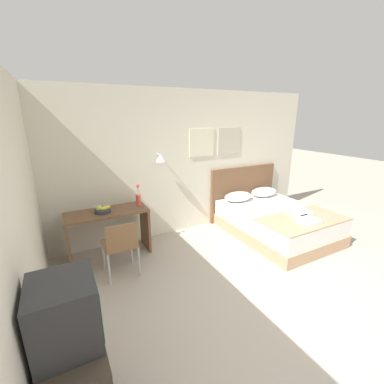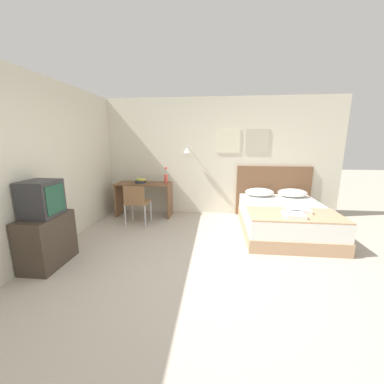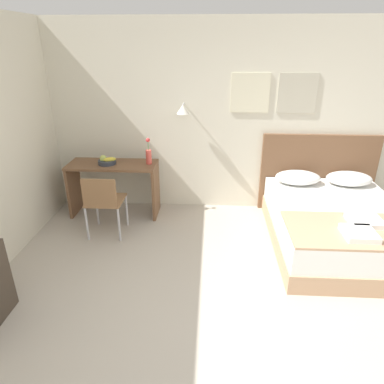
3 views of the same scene
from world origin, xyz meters
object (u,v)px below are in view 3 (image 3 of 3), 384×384
Objects in this scene: bed at (336,226)px; pillow_left at (298,178)px; desk_chair at (103,200)px; fruit_bowl at (107,161)px; throw_blanket at (359,230)px; flower_vase at (149,155)px; folded_towel_mid_bed at (359,234)px; desk at (114,179)px; pillow_right at (349,179)px; folded_towel_near_foot at (365,221)px; headboard at (317,173)px.

bed is 3.21× the size of pillow_left.
fruit_bowl is at bearing 99.81° from desk_chair.
throw_blanket is 2.77m from flower_vase.
pillow_left is at bearing 101.35° from folded_towel_mid_bed.
desk reaches higher than bed.
fruit_bowl is at bearing -179.01° from pillow_right.
folded_towel_near_foot is 0.92× the size of flower_vase.
folded_towel_near_foot is at bearing -24.63° from flower_vase.
headboard reaches higher than desk_chair.
desk is 0.63m from flower_vase.
desk is (-2.88, 1.41, -0.03)m from folded_towel_mid_bed.
fruit_bowl is (-2.94, 1.39, 0.24)m from folded_towel_mid_bed.
headboard is at bearing 38.74° from pillow_left.
pillow_left and pillow_right have the same top height.
desk_chair reaches higher than desk.
headboard is 5.19× the size of folded_towel_mid_bed.
pillow_left is 2.66m from fruit_bowl.
bed is 0.63m from throw_blanket.
headboard is at bearing 90.00° from bed.
bed is at bearing 85.40° from folded_towel_mid_bed.
desk_chair is at bearing -164.82° from pillow_left.
flower_vase is (-2.36, 1.43, 0.33)m from folded_towel_mid_bed.
fruit_bowl is at bearing -175.59° from flower_vase.
folded_towel_mid_bed is at bearing -78.65° from pillow_left.
desk_chair is at bearing -80.19° from fruit_bowl.
pillow_left reaches higher than throw_blanket.
folded_towel_near_foot is at bearing -20.47° from desk.
desk_chair is at bearing -161.48° from headboard.
desk reaches higher than pillow_left.
flower_vase is at bearing 2.38° from desk.
pillow_right is 1.67× the size of flower_vase.
bed is 1.59× the size of desk.
desk_chair is (-3.24, -0.69, -0.09)m from pillow_right.
fruit_bowl is at bearing -173.61° from headboard.
folded_towel_mid_bed reaches higher than throw_blanket.
flower_vase is at bearing -173.13° from headboard.
folded_towel_mid_bed is 3.21m from desk.
pillow_left is 2.64m from desk_chair.
desk is 4.77× the size of fruit_bowl.
folded_towel_mid_bed is at bearing -94.60° from bed.
desk is at bearing -179.24° from pillow_left.
desk_chair is (-2.54, -0.69, -0.09)m from pillow_left.
fruit_bowl is at bearing 167.25° from bed.
pillow_left is at bearing 111.24° from folded_towel_near_foot.
folded_towel_near_foot is at bearing -9.09° from desk_chair.
desk is at bearing -179.40° from pillow_right.
flower_vase is at bearing -179.74° from pillow_right.
headboard is at bearing 18.52° from desk_chair.
folded_towel_near_foot is 0.32m from folded_towel_mid_bed.
fruit_bowl reaches higher than bed.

